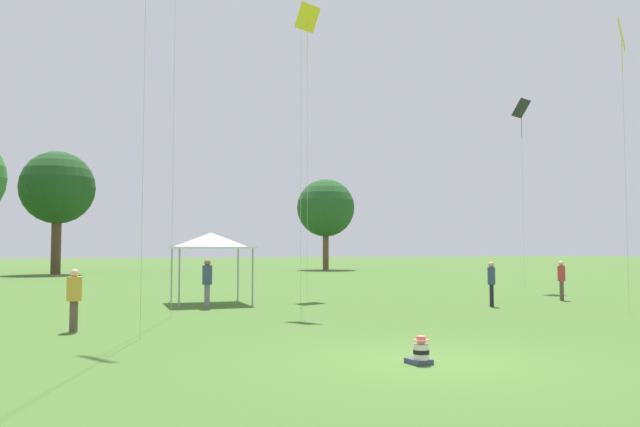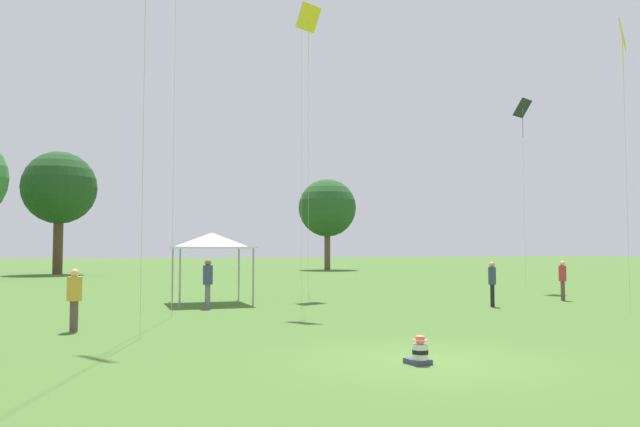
{
  "view_description": "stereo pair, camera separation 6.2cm",
  "coord_description": "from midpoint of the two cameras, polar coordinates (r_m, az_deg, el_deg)",
  "views": [
    {
      "loc": [
        -6.49,
        -10.72,
        2.2
      ],
      "look_at": [
        -0.1,
        5.68,
        3.21
      ],
      "focal_mm": 35.0,
      "sensor_mm": 36.0,
      "label": 1
    },
    {
      "loc": [
        -6.43,
        -10.74,
        2.2
      ],
      "look_at": [
        -0.1,
        5.68,
        3.21
      ],
      "focal_mm": 35.0,
      "sensor_mm": 36.0,
      "label": 2
    }
  ],
  "objects": [
    {
      "name": "canopy_tent",
      "position": [
        25.78,
        -10.0,
        -2.49
      ],
      "size": [
        3.26,
        3.26,
        2.87
      ],
      "rotation": [
        0.0,
        0.0,
        -0.04
      ],
      "color": "white",
      "rests_on": "ground"
    },
    {
      "name": "kite_1",
      "position": [
        36.25,
        17.88,
        8.75
      ],
      "size": [
        1.23,
        0.98,
        10.36
      ],
      "rotation": [
        0.0,
        0.0,
        2.75
      ],
      "color": "#1E2328",
      "rests_on": "ground"
    },
    {
      "name": "person_standing_3",
      "position": [
        23.6,
        -10.35,
        -5.91
      ],
      "size": [
        0.51,
        0.51,
        1.82
      ],
      "rotation": [
        0.0,
        0.0,
        2.27
      ],
      "color": "slate",
      "rests_on": "ground"
    },
    {
      "name": "distant_tree_3",
      "position": [
        59.64,
        -22.91,
        2.14
      ],
      "size": [
        6.4,
        6.4,
        10.83
      ],
      "color": "brown",
      "rests_on": "ground"
    },
    {
      "name": "ground_plane",
      "position": [
        12.71,
        9.87,
        -13.2
      ],
      "size": [
        300.0,
        300.0,
        0.0
      ],
      "primitive_type": "plane",
      "color": "#426628"
    },
    {
      "name": "distant_tree_0",
      "position": [
        66.85,
        0.5,
        0.49
      ],
      "size": [
        6.18,
        6.18,
        9.72
      ],
      "color": "brown",
      "rests_on": "ground"
    },
    {
      "name": "person_standing_4",
      "position": [
        18.07,
        -21.65,
        -6.91
      ],
      "size": [
        0.43,
        0.43,
        1.67
      ],
      "rotation": [
        0.0,
        0.0,
        6.18
      ],
      "color": "brown",
      "rests_on": "ground"
    },
    {
      "name": "kite_0",
      "position": [
        32.68,
        -1.2,
        16.89
      ],
      "size": [
        1.42,
        1.07,
        14.41
      ],
      "rotation": [
        0.0,
        0.0,
        2.78
      ],
      "color": "yellow",
      "rests_on": "ground"
    },
    {
      "name": "person_standing_1",
      "position": [
        28.79,
        21.15,
        -5.4
      ],
      "size": [
        0.44,
        0.44,
        1.7
      ],
      "rotation": [
        0.0,
        0.0,
        0.98
      ],
      "color": "brown",
      "rests_on": "ground"
    },
    {
      "name": "person_standing_2",
      "position": [
        24.9,
        15.33,
        -5.8
      ],
      "size": [
        0.36,
        0.36,
        1.72
      ],
      "rotation": [
        0.0,
        0.0,
        0.3
      ],
      "color": "black",
      "rests_on": "ground"
    },
    {
      "name": "seated_toddler",
      "position": [
        12.34,
        9.03,
        -12.46
      ],
      "size": [
        0.42,
        0.5,
        0.55
      ],
      "rotation": [
        0.0,
        0.0,
        0.11
      ],
      "color": "#383D56",
      "rests_on": "ground"
    },
    {
      "name": "kite_4",
      "position": [
        24.76,
        25.8,
        13.86
      ],
      "size": [
        0.86,
        0.8,
        10.13
      ],
      "rotation": [
        0.0,
        0.0,
        6.23
      ],
      "color": "yellow",
      "rests_on": "ground"
    }
  ]
}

